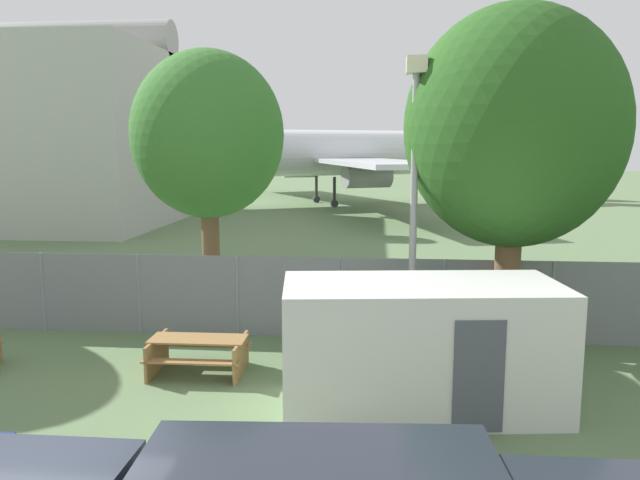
# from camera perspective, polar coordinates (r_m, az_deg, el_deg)

# --- Properties ---
(perimeter_fence) EXTENTS (56.07, 0.07, 2.03)m
(perimeter_fence) POSITION_cam_1_polar(r_m,az_deg,el_deg) (15.76, -7.56, -5.08)
(perimeter_fence) COLOR gray
(perimeter_fence) RESTS_ON ground
(airplane) EXTENTS (43.36, 36.35, 11.47)m
(airplane) POSITION_cam_1_polar(r_m,az_deg,el_deg) (50.24, -1.05, 7.89)
(airplane) COLOR silver
(airplane) RESTS_ON ground
(portable_cabin) EXTENTS (5.14, 2.84, 2.31)m
(portable_cabin) POSITION_cam_1_polar(r_m,az_deg,el_deg) (11.51, 9.21, -9.53)
(portable_cabin) COLOR silver
(portable_cabin) RESTS_ON ground
(picnic_bench_near_cabin) EXTENTS (2.01, 1.43, 0.76)m
(picnic_bench_near_cabin) POSITION_cam_1_polar(r_m,az_deg,el_deg) (13.46, -11.05, -9.91)
(picnic_bench_near_cabin) COLOR olive
(picnic_bench_near_cabin) RESTS_ON ground
(tree_behind_benches) EXTENTS (4.90, 4.90, 7.83)m
(tree_behind_benches) POSITION_cam_1_polar(r_m,az_deg,el_deg) (14.80, 17.29, 9.70)
(tree_behind_benches) COLOR brown
(tree_behind_benches) RESTS_ON ground
(tree_far_right) EXTENTS (4.06, 4.06, 7.26)m
(tree_far_right) POSITION_cam_1_polar(r_m,az_deg,el_deg) (17.13, -10.21, 9.36)
(tree_far_right) COLOR brown
(tree_far_right) RESTS_ON ground
(light_mast) EXTENTS (0.44, 0.44, 6.61)m
(light_mast) POSITION_cam_1_polar(r_m,az_deg,el_deg) (13.85, 8.62, 6.06)
(light_mast) COLOR #99999E
(light_mast) RESTS_ON ground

